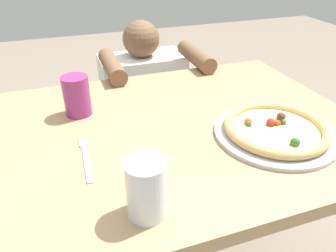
{
  "coord_description": "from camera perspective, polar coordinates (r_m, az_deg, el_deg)",
  "views": [
    {
      "loc": [
        -0.26,
        -0.79,
        1.25
      ],
      "look_at": [
        0.0,
        -0.05,
        0.78
      ],
      "focal_mm": 34.49,
      "sensor_mm": 36.0,
      "label": 1
    }
  ],
  "objects": [
    {
      "name": "water_cup_clear",
      "position": [
        0.65,
        -3.9,
        -10.94
      ],
      "size": [
        0.08,
        0.08,
        0.13
      ],
      "color": "silver",
      "rests_on": "dining_table"
    },
    {
      "name": "diner_seated",
      "position": [
        1.76,
        -4.13,
        1.64
      ],
      "size": [
        0.45,
        0.54,
        0.91
      ],
      "color": "#333847",
      "rests_on": "ground"
    },
    {
      "name": "drink_cup_colored",
      "position": [
        1.06,
        -15.83,
        5.16
      ],
      "size": [
        0.08,
        0.08,
        0.13
      ],
      "color": "#8C2D72",
      "rests_on": "dining_table"
    },
    {
      "name": "pizza_near",
      "position": [
        0.98,
        18.47,
        -0.64
      ],
      "size": [
        0.35,
        0.35,
        0.04
      ],
      "color": "#B7B7BC",
      "rests_on": "dining_table"
    },
    {
      "name": "fork",
      "position": [
        0.87,
        -14.33,
        -5.16
      ],
      "size": [
        0.03,
        0.2,
        0.0
      ],
      "color": "silver",
      "rests_on": "dining_table"
    },
    {
      "name": "dining_table",
      "position": [
        1.04,
        -1.07,
        -5.66
      ],
      "size": [
        1.23,
        0.85,
        0.75
      ],
      "color": "tan",
      "rests_on": "ground"
    }
  ]
}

